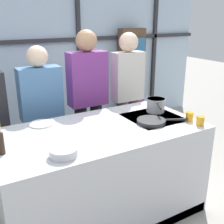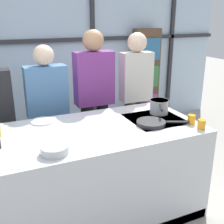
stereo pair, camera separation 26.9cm
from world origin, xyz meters
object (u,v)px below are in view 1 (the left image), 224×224
(saucepan, at_px, (156,105))
(frying_pan, at_px, (152,121))
(juice_glass_far, at_px, (189,117))
(white_plate, at_px, (41,124))
(mixing_bowl, at_px, (63,152))
(spectator_center_left, at_px, (42,110))
(spectator_far_right, at_px, (128,90))
(spectator_center_right, at_px, (88,95))
(juice_glass_near, at_px, (200,121))
(pepper_grinder, at_px, (1,143))

(saucepan, bearing_deg, frying_pan, -133.87)
(juice_glass_far, bearing_deg, frying_pan, 160.21)
(saucepan, relative_size, white_plate, 1.48)
(saucepan, xyz_separation_m, white_plate, (-1.17, 0.25, -0.07))
(mixing_bowl, bearing_deg, spectator_center_left, 80.78)
(mixing_bowl, relative_size, juice_glass_far, 2.43)
(spectator_far_right, distance_m, white_plate, 1.38)
(spectator_center_right, distance_m, mixing_bowl, 1.40)
(frying_pan, xyz_separation_m, juice_glass_far, (0.36, -0.13, 0.02))
(spectator_center_left, bearing_deg, juice_glass_near, 132.33)
(mixing_bowl, xyz_separation_m, pepper_grinder, (-0.38, 0.26, 0.06))
(spectator_center_left, xyz_separation_m, pepper_grinder, (-0.58, -0.92, 0.11))
(white_plate, distance_m, mixing_bowl, 0.70)
(spectator_center_left, bearing_deg, spectator_far_right, -180.00)
(juice_glass_near, height_order, juice_glass_far, same)
(spectator_far_right, xyz_separation_m, juice_glass_near, (-0.00, -1.25, -0.02))
(white_plate, bearing_deg, spectator_far_right, 20.43)
(spectator_center_right, relative_size, saucepan, 5.16)
(spectator_far_right, xyz_separation_m, frying_pan, (-0.36, -0.98, -0.05))
(mixing_bowl, distance_m, juice_glass_near, 1.33)
(white_plate, bearing_deg, spectator_center_left, 72.87)
(white_plate, height_order, juice_glass_near, juice_glass_near)
(mixing_bowl, bearing_deg, frying_pan, 11.61)
(frying_pan, xyz_separation_m, saucepan, (0.24, 0.25, 0.06))
(white_plate, xyz_separation_m, juice_glass_near, (1.29, -0.77, 0.04))
(mixing_bowl, distance_m, juice_glass_far, 1.33)
(saucepan, distance_m, mixing_bowl, 1.29)
(white_plate, bearing_deg, saucepan, -11.99)
(spectator_center_right, height_order, frying_pan, spectator_center_right)
(juice_glass_far, bearing_deg, mixing_bowl, -176.95)
(spectator_center_right, height_order, juice_glass_near, spectator_center_right)
(saucepan, distance_m, juice_glass_near, 0.53)
(frying_pan, height_order, pepper_grinder, pepper_grinder)
(mixing_bowl, distance_m, pepper_grinder, 0.47)
(spectator_center_right, relative_size, mixing_bowl, 8.27)
(mixing_bowl, height_order, juice_glass_near, juice_glass_near)
(spectator_center_left, bearing_deg, juice_glass_far, 135.73)
(white_plate, height_order, mixing_bowl, mixing_bowl)
(spectator_center_right, height_order, saucepan, spectator_center_right)
(spectator_center_right, distance_m, spectator_far_right, 0.57)
(spectator_far_right, distance_m, juice_glass_near, 1.25)
(spectator_center_left, bearing_deg, white_plate, 72.87)
(spectator_center_left, height_order, white_plate, spectator_center_left)
(mixing_bowl, bearing_deg, saucepan, 20.38)
(mixing_bowl, relative_size, juice_glass_near, 2.43)
(spectator_center_right, bearing_deg, pepper_grinder, 38.65)
(pepper_grinder, bearing_deg, mixing_bowl, -34.26)
(saucepan, height_order, white_plate, saucepan)
(saucepan, bearing_deg, spectator_center_left, 144.48)
(white_plate, relative_size, juice_glass_far, 2.62)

